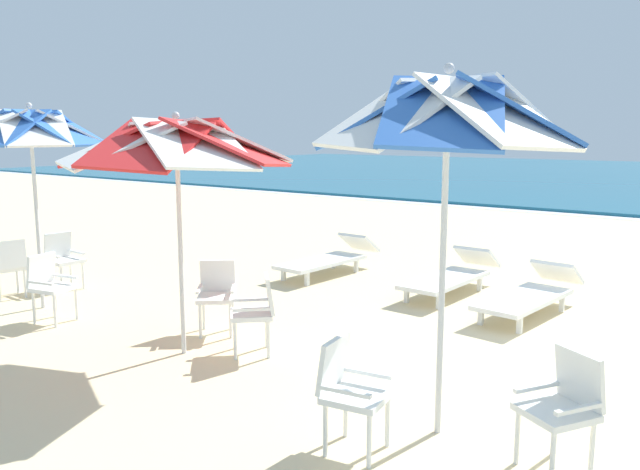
# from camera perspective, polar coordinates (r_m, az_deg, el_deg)

# --- Properties ---
(ground_plane) EXTENTS (80.00, 80.00, 0.00)m
(ground_plane) POSITION_cam_1_polar(r_m,az_deg,el_deg) (7.20, 26.21, -11.08)
(ground_plane) COLOR beige
(beach_umbrella_0) EXTENTS (2.03, 2.03, 2.89)m
(beach_umbrella_0) POSITION_cam_1_polar(r_m,az_deg,el_deg) (4.86, 11.41, 10.25)
(beach_umbrella_0) COLOR silver
(beach_umbrella_0) RESTS_ON ground
(plastic_chair_0) EXTENTS (0.61, 0.62, 0.87)m
(plastic_chair_0) POSITION_cam_1_polar(r_m,az_deg,el_deg) (4.92, 21.12, -13.95)
(plastic_chair_0) COLOR white
(plastic_chair_0) RESTS_ON ground
(plastic_chair_1) EXTENTS (0.53, 0.51, 0.87)m
(plastic_chair_1) POSITION_cam_1_polar(r_m,az_deg,el_deg) (4.87, 2.62, -13.54)
(plastic_chair_1) COLOR white
(plastic_chair_1) RESTS_ON ground
(beach_umbrella_1) EXTENTS (2.43, 2.43, 2.59)m
(beach_umbrella_1) POSITION_cam_1_polar(r_m,az_deg,el_deg) (6.78, -12.80, 7.91)
(beach_umbrella_1) COLOR silver
(beach_umbrella_1) RESTS_ON ground
(plastic_chair_2) EXTENTS (0.63, 0.63, 0.87)m
(plastic_chair_2) POSITION_cam_1_polar(r_m,az_deg,el_deg) (7.70, -9.27, -5.07)
(plastic_chair_2) COLOR white
(plastic_chair_2) RESTS_ON ground
(plastic_chair_3) EXTENTS (0.63, 0.63, 0.87)m
(plastic_chair_3) POSITION_cam_1_polar(r_m,az_deg,el_deg) (6.91, -5.67, -6.65)
(plastic_chair_3) COLOR white
(plastic_chair_3) RESTS_ON ground
(beach_umbrella_2) EXTENTS (2.00, 2.00, 2.77)m
(beach_umbrella_2) POSITION_cam_1_polar(r_m,az_deg,el_deg) (9.24, -24.63, 8.52)
(beach_umbrella_2) COLOR silver
(beach_umbrella_2) RESTS_ON ground
(plastic_chair_4) EXTENTS (0.54, 0.52, 0.87)m
(plastic_chair_4) POSITION_cam_1_polar(r_m,az_deg,el_deg) (10.17, -26.27, -2.42)
(plastic_chair_4) COLOR white
(plastic_chair_4) RESTS_ON ground
(plastic_chair_5) EXTENTS (0.55, 0.53, 0.87)m
(plastic_chair_5) POSITION_cam_1_polar(r_m,az_deg,el_deg) (8.72, -23.18, -4.02)
(plastic_chair_5) COLOR white
(plastic_chair_5) RESTS_ON ground
(plastic_chair_6) EXTENTS (0.48, 0.46, 0.87)m
(plastic_chair_6) POSITION_cam_1_polar(r_m,az_deg,el_deg) (10.46, -22.17, -1.84)
(plastic_chair_6) COLOR white
(plastic_chair_6) RESTS_ON ground
(sun_lounger_1) EXTENTS (0.83, 2.20, 0.62)m
(sun_lounger_1) POSITION_cam_1_polar(r_m,az_deg,el_deg) (8.80, 18.44, -5.06)
(sun_lounger_1) COLOR white
(sun_lounger_1) RESTS_ON ground
(sun_lounger_2) EXTENTS (0.70, 2.17, 0.62)m
(sun_lounger_2) POSITION_cam_1_polar(r_m,az_deg,el_deg) (9.62, 11.76, -3.58)
(sun_lounger_2) COLOR white
(sun_lounger_2) RESTS_ON ground
(sun_lounger_3) EXTENTS (0.75, 2.18, 0.62)m
(sun_lounger_3) POSITION_cam_1_polar(r_m,az_deg,el_deg) (10.69, 0.80, -2.10)
(sun_lounger_3) COLOR white
(sun_lounger_3) RESTS_ON ground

